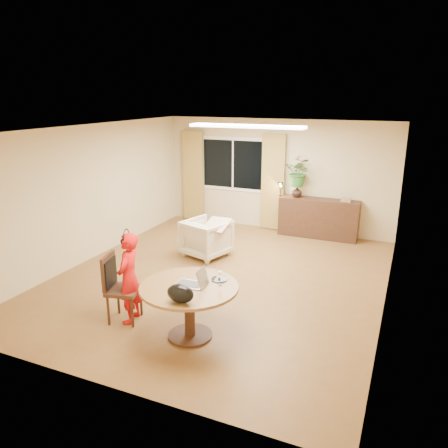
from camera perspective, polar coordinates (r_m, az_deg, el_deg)
name	(u,v)px	position (r m, az deg, el deg)	size (l,w,h in m)	color
floor	(221,278)	(7.82, -0.45, -7.04)	(6.50, 6.50, 0.00)	brown
ceiling	(220,129)	(7.18, -0.49, 12.31)	(6.50, 6.50, 0.00)	white
wall_back	(276,175)	(10.38, 6.87, 6.32)	(5.50, 5.50, 0.00)	#D6B98B
wall_left	(91,193)	(8.85, -17.01, 3.90)	(6.50, 6.50, 0.00)	#D6B98B
wall_right	(393,226)	(6.80, 21.21, -0.23)	(6.50, 6.50, 0.00)	#D6B98B
window	(233,164)	(10.69, 1.18, 7.82)	(1.70, 0.03, 1.30)	white
curtain_left	(193,176)	(11.12, -4.02, 6.27)	(0.55, 0.08, 2.25)	olive
curtain_right	(273,182)	(10.34, 6.42, 5.41)	(0.55, 0.08, 2.25)	olive
ceiling_panel	(246,126)	(8.29, 2.96, 12.64)	(2.20, 0.35, 0.05)	white
dining_table	(189,297)	(5.83, -4.56, -9.46)	(1.30, 1.30, 0.74)	brown
dining_chair	(124,288)	(6.41, -12.96, -8.19)	(0.48, 0.44, 1.00)	black
child	(129,278)	(6.31, -12.29, -6.91)	(0.32, 0.48, 1.32)	#B72E0E
laptop	(190,276)	(5.74, -4.50, -6.75)	(0.39, 0.26, 0.26)	#B7B7BC
tumbler	(204,276)	(5.92, -2.61, -6.77)	(0.07, 0.07, 0.11)	white
wine_glass	(220,278)	(5.73, -0.50, -7.08)	(0.07, 0.07, 0.20)	white
pot_lid	(219,279)	(5.91, -0.62, -7.17)	(0.21, 0.21, 0.03)	white
handbag	(180,294)	(5.30, -5.72, -9.03)	(0.35, 0.20, 0.23)	black
armchair	(207,238)	(8.74, -2.28, -1.83)	(0.80, 0.82, 0.75)	beige
throw	(217,221)	(8.51, -0.94, 0.42)	(0.45, 0.55, 0.03)	beige
sideboard	(318,218)	(10.10, 12.23, 0.75)	(1.77, 0.43, 0.88)	black
vase	(297,192)	(10.07, 9.50, 4.19)	(0.24, 0.24, 0.25)	black
bouquet	(299,172)	(9.98, 9.76, 6.72)	(0.59, 0.51, 0.66)	#246225
book_stack	(346,200)	(9.89, 15.65, 3.09)	(0.22, 0.16, 0.09)	#866144
desk_lamp	(281,189)	(10.11, 7.40, 4.56)	(0.14, 0.14, 0.33)	black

